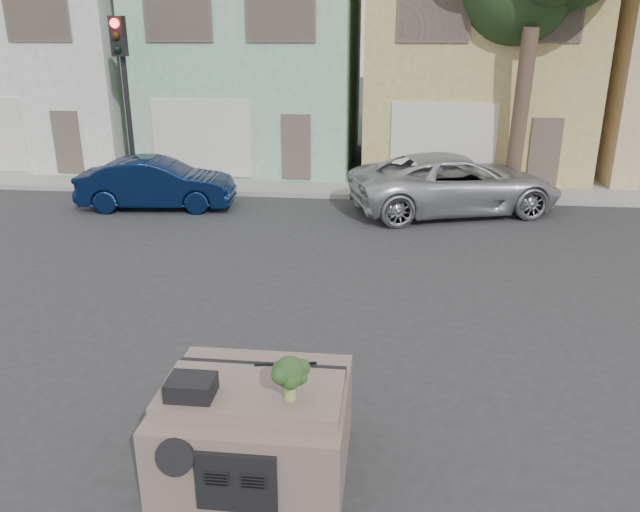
% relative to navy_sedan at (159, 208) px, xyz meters
% --- Properties ---
extents(ground_plane, '(120.00, 120.00, 0.00)m').
position_rel_navy_sedan_xyz_m(ground_plane, '(4.99, -7.50, 0.00)').
color(ground_plane, '#303033').
rests_on(ground_plane, ground).
extents(sidewalk, '(40.00, 3.00, 0.15)m').
position_rel_navy_sedan_xyz_m(sidewalk, '(4.99, 3.00, 0.07)').
color(sidewalk, gray).
rests_on(sidewalk, ground).
extents(townhouse_white, '(7.20, 8.20, 7.55)m').
position_rel_navy_sedan_xyz_m(townhouse_white, '(-6.01, 7.00, 3.77)').
color(townhouse_white, silver).
rests_on(townhouse_white, ground).
extents(townhouse_mint, '(7.20, 8.20, 7.55)m').
position_rel_navy_sedan_xyz_m(townhouse_mint, '(1.49, 7.00, 3.77)').
color(townhouse_mint, '#8DBF9D').
rests_on(townhouse_mint, ground).
extents(townhouse_tan, '(7.20, 8.20, 7.55)m').
position_rel_navy_sedan_xyz_m(townhouse_tan, '(8.99, 7.00, 3.77)').
color(townhouse_tan, tan).
rests_on(townhouse_tan, ground).
extents(navy_sedan, '(4.32, 1.89, 1.38)m').
position_rel_navy_sedan_xyz_m(navy_sedan, '(0.00, 0.00, 0.00)').
color(navy_sedan, '#071535').
rests_on(navy_sedan, ground).
extents(silver_pickup, '(6.16, 4.15, 1.57)m').
position_rel_navy_sedan_xyz_m(silver_pickup, '(8.13, 0.52, 0.00)').
color(silver_pickup, '#B0B3B9').
rests_on(silver_pickup, ground).
extents(traffic_signal, '(0.40, 0.40, 5.10)m').
position_rel_navy_sedan_xyz_m(traffic_signal, '(-1.51, 2.00, 2.55)').
color(traffic_signal, black).
rests_on(traffic_signal, ground).
extents(tree_near, '(4.40, 4.00, 8.50)m').
position_rel_navy_sedan_xyz_m(tree_near, '(9.99, 2.30, 4.25)').
color(tree_near, '#233A1B').
rests_on(tree_near, ground).
extents(car_dashboard, '(2.00, 1.80, 1.12)m').
position_rel_navy_sedan_xyz_m(car_dashboard, '(4.99, -10.50, 0.56)').
color(car_dashboard, '#765E55').
rests_on(car_dashboard, ground).
extents(instrument_hump, '(0.48, 0.38, 0.20)m').
position_rel_navy_sedan_xyz_m(instrument_hump, '(4.41, -10.85, 1.22)').
color(instrument_hump, black).
rests_on(instrument_hump, car_dashboard).
extents(wiper_arm, '(0.69, 0.15, 0.02)m').
position_rel_navy_sedan_xyz_m(wiper_arm, '(5.27, -10.12, 1.13)').
color(wiper_arm, black).
rests_on(wiper_arm, car_dashboard).
extents(broccoli, '(0.56, 0.56, 0.48)m').
position_rel_navy_sedan_xyz_m(broccoli, '(5.43, -10.79, 1.36)').
color(broccoli, '#213A18').
rests_on(broccoli, car_dashboard).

